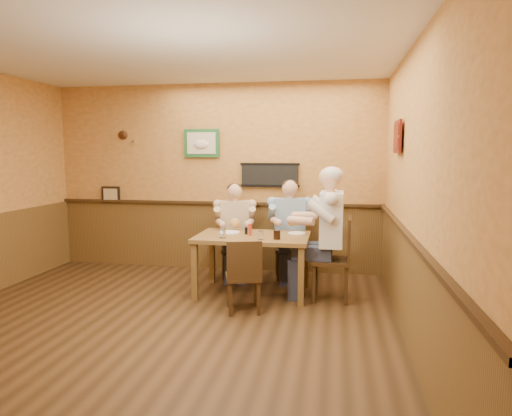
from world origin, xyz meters
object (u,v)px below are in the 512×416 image
(chair_back_right, at_px, (289,248))
(chair_right_end, at_px, (331,258))
(water_glass_mid, at_px, (261,235))
(dining_table, at_px, (253,242))
(chair_near_side, at_px, (243,275))
(diner_tan_shirt, at_px, (235,235))
(water_glass_left, at_px, (222,233))
(cola_tumbler, at_px, (277,235))
(hot_sauce_bottle, at_px, (250,229))
(diner_white_elder, at_px, (331,241))
(pepper_shaker, at_px, (246,231))
(diner_blue_polo, at_px, (289,234))
(chair_back_left, at_px, (235,248))
(salt_shaker, at_px, (250,230))

(chair_back_right, distance_m, chair_right_end, 1.05)
(water_glass_mid, bearing_deg, dining_table, 117.61)
(chair_near_side, relative_size, diner_tan_shirt, 0.69)
(diner_tan_shirt, distance_m, water_glass_left, 0.98)
(cola_tumbler, height_order, hot_sauce_bottle, hot_sauce_bottle)
(hot_sauce_bottle, bearing_deg, water_glass_mid, -55.17)
(diner_white_elder, relative_size, pepper_shaker, 16.22)
(diner_white_elder, bearing_deg, chair_right_end, 180.00)
(dining_table, xyz_separation_m, diner_blue_polo, (0.38, 0.79, -0.03))
(chair_right_end, bearing_deg, chair_back_left, -118.50)
(dining_table, distance_m, diner_tan_shirt, 0.81)
(diner_white_elder, bearing_deg, chair_near_side, -56.87)
(diner_tan_shirt, bearing_deg, water_glass_left, -98.81)
(chair_right_end, bearing_deg, chair_back_right, -144.31)
(water_glass_left, xyz_separation_m, salt_shaker, (0.28, 0.32, -0.01))
(chair_back_left, bearing_deg, pepper_shaker, -78.32)
(cola_tumbler, bearing_deg, pepper_shaker, 147.81)
(chair_back_right, xyz_separation_m, chair_near_side, (-0.37, -1.46, -0.03))
(dining_table, bearing_deg, pepper_shaker, 154.30)
(cola_tumbler, relative_size, hot_sauce_bottle, 0.66)
(chair_right_end, relative_size, diner_white_elder, 0.70)
(chair_back_left, bearing_deg, dining_table, -73.56)
(chair_back_right, xyz_separation_m, chair_right_end, (0.59, -0.86, 0.07))
(chair_right_end, xyz_separation_m, hot_sauce_bottle, (-1.00, 0.04, 0.33))
(chair_back_left, bearing_deg, cola_tumbler, -64.52)
(pepper_shaker, bearing_deg, chair_back_left, 113.98)
(chair_right_end, relative_size, diner_blue_polo, 0.80)
(chair_right_end, bearing_deg, cola_tumbler, -75.32)
(chair_near_side, xyz_separation_m, diner_white_elder, (0.96, 0.59, 0.31))
(chair_back_left, distance_m, hot_sauce_bottle, 0.92)
(dining_table, distance_m, chair_right_end, 0.99)
(chair_near_side, relative_size, diner_white_elder, 0.58)
(water_glass_left, xyz_separation_m, water_glass_mid, (0.48, -0.03, -0.01))
(hot_sauce_bottle, bearing_deg, dining_table, 44.45)
(pepper_shaker, bearing_deg, diner_white_elder, -6.26)
(water_glass_mid, xyz_separation_m, salt_shaker, (-0.19, 0.35, -0.01))
(diner_blue_polo, bearing_deg, salt_shaker, -130.94)
(chair_near_side, xyz_separation_m, cola_tumbler, (0.32, 0.44, 0.39))
(dining_table, height_order, diner_white_elder, diner_white_elder)
(dining_table, distance_m, diner_white_elder, 0.98)
(dining_table, bearing_deg, hot_sauce_bottle, -135.55)
(water_glass_left, height_order, cola_tumbler, water_glass_left)
(water_glass_left, distance_m, pepper_shaker, 0.38)
(cola_tumbler, height_order, salt_shaker, cola_tumbler)
(cola_tumbler, bearing_deg, water_glass_mid, -163.83)
(diner_tan_shirt, relative_size, pepper_shaker, 13.60)
(diner_tan_shirt, xyz_separation_m, water_glass_left, (0.06, -0.95, 0.20))
(chair_near_side, height_order, pepper_shaker, pepper_shaker)
(diner_blue_polo, bearing_deg, water_glass_mid, -112.53)
(chair_back_left, relative_size, hot_sauce_bottle, 5.05)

